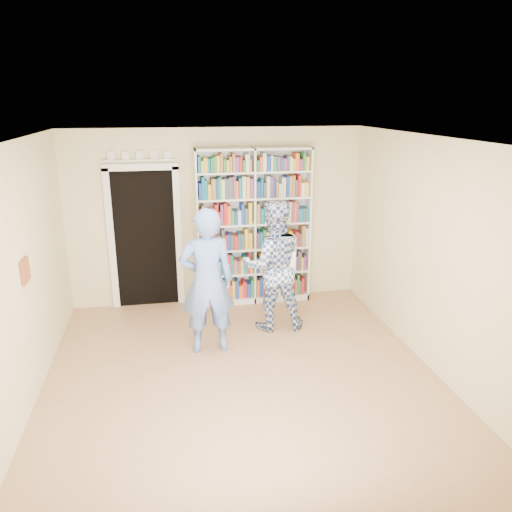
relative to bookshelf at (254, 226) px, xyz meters
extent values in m
plane|color=#A87851|center=(-0.55, -2.34, -1.22)|extent=(5.00, 5.00, 0.00)
plane|color=white|center=(-0.55, -2.34, 1.48)|extent=(5.00, 5.00, 0.00)
plane|color=beige|center=(-0.55, 0.16, 0.13)|extent=(4.50, 0.00, 4.50)
plane|color=beige|center=(-2.80, -2.34, 0.13)|extent=(0.00, 5.00, 5.00)
plane|color=beige|center=(1.70, -2.34, 0.13)|extent=(0.00, 5.00, 5.00)
cube|color=white|center=(0.00, 0.00, -0.01)|extent=(1.75, 0.33, 2.41)
cube|color=white|center=(0.00, 0.00, -0.01)|extent=(0.03, 0.33, 2.41)
cube|color=black|center=(-1.65, 0.14, -0.17)|extent=(0.90, 0.03, 2.10)
cube|color=white|center=(-2.15, 0.12, -0.17)|extent=(0.10, 0.06, 2.20)
cube|color=white|center=(-1.15, 0.12, -0.17)|extent=(0.10, 0.06, 2.20)
cube|color=white|center=(-1.65, 0.12, 0.93)|extent=(1.10, 0.06, 0.10)
cube|color=white|center=(-1.65, 0.12, 1.03)|extent=(1.10, 0.08, 0.02)
cube|color=maroon|center=(-2.78, -2.14, 0.18)|extent=(0.03, 0.25, 0.25)
imported|color=#6186D9|center=(-0.86, -1.54, -0.29)|extent=(0.69, 0.47, 1.86)
imported|color=navy|center=(0.09, -1.01, -0.31)|extent=(0.91, 0.73, 1.81)
cube|color=white|center=(0.25, -1.19, -0.21)|extent=(0.21, 0.02, 0.30)
camera|label=1|loc=(-1.32, -7.34, 1.86)|focal=35.00mm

